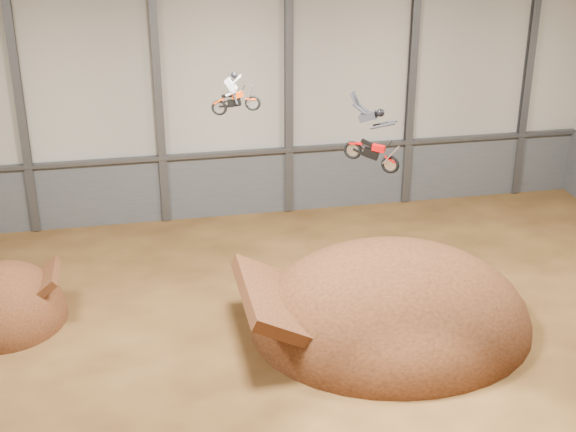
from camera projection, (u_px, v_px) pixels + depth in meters
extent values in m
plane|color=#462B12|center=(280.00, 368.00, 30.06)|extent=(40.00, 40.00, 0.00)
cube|color=#ADA799|center=(224.00, 88.00, 40.80)|extent=(40.00, 0.10, 14.00)
cube|color=#4D5054|center=(227.00, 185.00, 42.78)|extent=(39.80, 0.18, 3.50)
cube|color=#47494F|center=(227.00, 154.00, 41.94)|extent=(39.80, 0.35, 0.20)
cube|color=#47494F|center=(19.00, 99.00, 38.79)|extent=(0.40, 0.36, 13.90)
cube|color=#47494F|center=(158.00, 92.00, 40.01)|extent=(0.40, 0.36, 13.90)
cube|color=#47494F|center=(289.00, 86.00, 41.23)|extent=(0.40, 0.36, 13.90)
cube|color=#47494F|center=(412.00, 79.00, 42.45)|extent=(0.40, 0.36, 13.90)
cube|color=#47494F|center=(528.00, 74.00, 43.67)|extent=(0.40, 0.36, 13.90)
ellipsoid|color=#3C1D0F|center=(9.00, 319.00, 33.33)|extent=(4.79, 5.52, 4.79)
ellipsoid|color=#3C1D0F|center=(391.00, 326.00, 32.81)|extent=(11.47, 10.14, 6.62)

